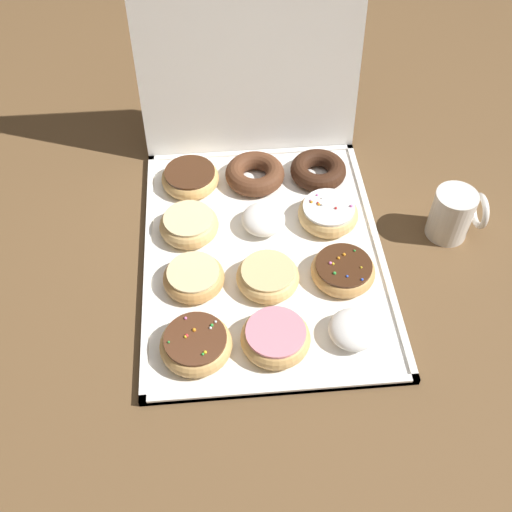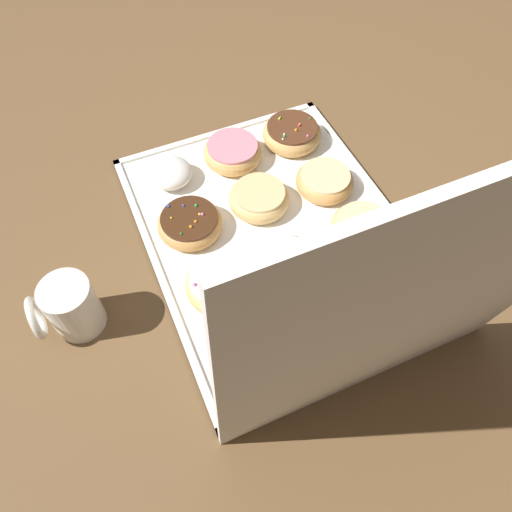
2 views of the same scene
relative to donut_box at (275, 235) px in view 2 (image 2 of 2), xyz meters
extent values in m
plane|color=brown|center=(0.00, 0.00, -0.01)|extent=(3.00, 3.00, 0.00)
cube|color=white|center=(0.00, 0.00, 0.00)|extent=(0.44, 0.57, 0.01)
cube|color=white|center=(0.00, -0.28, 0.00)|extent=(0.44, 0.01, 0.01)
cube|color=white|center=(0.00, 0.28, 0.00)|extent=(0.44, 0.01, 0.01)
cube|color=white|center=(-0.21, 0.00, 0.00)|extent=(0.01, 0.57, 0.01)
cube|color=white|center=(0.21, 0.00, 0.00)|extent=(0.01, 0.57, 0.01)
cube|color=white|center=(0.00, 0.32, 0.26)|extent=(0.44, 0.08, 0.53)
torus|color=tan|center=(-0.13, -0.20, 0.02)|extent=(0.12, 0.12, 0.04)
cylinder|color=#59331E|center=(-0.13, -0.20, 0.04)|extent=(0.10, 0.10, 0.01)
sphere|color=white|center=(-0.09, -0.17, 0.04)|extent=(0.00, 0.00, 0.00)
sphere|color=red|center=(-0.14, -0.19, 0.04)|extent=(0.01, 0.01, 0.01)
sphere|color=white|center=(-0.10, -0.18, 0.04)|extent=(0.00, 0.00, 0.00)
sphere|color=green|center=(-0.17, -0.20, 0.04)|extent=(0.00, 0.00, 0.00)
sphere|color=orange|center=(-0.13, -0.18, 0.04)|extent=(0.01, 0.01, 0.01)
sphere|color=green|center=(-0.12, -0.23, 0.04)|extent=(0.00, 0.00, 0.00)
sphere|color=yellow|center=(-0.14, -0.20, 0.04)|extent=(0.00, 0.00, 0.00)
sphere|color=green|center=(-0.10, -0.18, 0.04)|extent=(0.01, 0.01, 0.01)
sphere|color=pink|center=(-0.14, -0.16, 0.04)|extent=(0.00, 0.00, 0.00)
sphere|color=yellow|center=(-0.11, -0.23, 0.04)|extent=(0.01, 0.01, 0.01)
torus|color=tan|center=(0.00, -0.20, 0.02)|extent=(0.11, 0.11, 0.04)
cylinder|color=pink|center=(0.00, -0.20, 0.04)|extent=(0.10, 0.10, 0.01)
ellipsoid|color=white|center=(0.13, -0.19, 0.02)|extent=(0.08, 0.08, 0.04)
torus|color=tan|center=(-0.13, -0.06, 0.02)|extent=(0.11, 0.11, 0.03)
cylinder|color=beige|center=(-0.13, -0.06, 0.04)|extent=(0.09, 0.09, 0.01)
torus|color=#E5B770|center=(0.00, -0.07, 0.02)|extent=(0.11, 0.11, 0.04)
cylinder|color=#EACC8C|center=(0.00, -0.07, 0.04)|extent=(0.09, 0.09, 0.01)
torus|color=tan|center=(0.13, -0.07, 0.02)|extent=(0.11, 0.11, 0.03)
cylinder|color=#472816|center=(0.13, -0.07, 0.04)|extent=(0.10, 0.10, 0.01)
sphere|color=blue|center=(0.16, -0.10, 0.04)|extent=(0.00, 0.00, 0.00)
sphere|color=yellow|center=(0.11, -0.07, 0.04)|extent=(0.00, 0.00, 0.00)
sphere|color=orange|center=(0.14, -0.05, 0.04)|extent=(0.01, 0.01, 0.01)
sphere|color=yellow|center=(0.16, -0.08, 0.04)|extent=(0.00, 0.00, 0.00)
sphere|color=blue|center=(0.13, -0.10, 0.04)|extent=(0.00, 0.00, 0.00)
sphere|color=pink|center=(0.11, -0.06, 0.04)|extent=(0.01, 0.01, 0.01)
sphere|color=green|center=(0.16, -0.04, 0.04)|extent=(0.00, 0.00, 0.00)
sphere|color=green|center=(0.11, -0.09, 0.04)|extent=(0.01, 0.01, 0.01)
sphere|color=orange|center=(0.13, -0.05, 0.04)|extent=(0.01, 0.01, 0.01)
torus|color=#E5B770|center=(-0.14, 0.06, 0.02)|extent=(0.11, 0.11, 0.04)
cylinder|color=beige|center=(-0.14, 0.06, 0.04)|extent=(0.09, 0.09, 0.01)
ellipsoid|color=white|center=(0.01, 0.07, 0.03)|extent=(0.08, 0.08, 0.04)
torus|color=#E5B770|center=(0.13, 0.07, 0.02)|extent=(0.12, 0.12, 0.04)
cylinder|color=white|center=(0.13, 0.07, 0.04)|extent=(0.10, 0.10, 0.01)
sphere|color=white|center=(0.12, 0.09, 0.05)|extent=(0.00, 0.00, 0.00)
sphere|color=pink|center=(0.10, 0.09, 0.05)|extent=(0.00, 0.00, 0.00)
sphere|color=pink|center=(0.11, 0.10, 0.05)|extent=(0.00, 0.00, 0.00)
sphere|color=red|center=(0.14, 0.06, 0.05)|extent=(0.01, 0.01, 0.01)
sphere|color=pink|center=(0.17, 0.07, 0.05)|extent=(0.01, 0.01, 0.01)
sphere|color=white|center=(0.12, 0.07, 0.05)|extent=(0.01, 0.01, 0.01)
sphere|color=red|center=(0.11, 0.08, 0.05)|extent=(0.01, 0.01, 0.01)
sphere|color=orange|center=(0.10, 0.08, 0.05)|extent=(0.01, 0.01, 0.01)
sphere|color=orange|center=(0.11, 0.08, 0.05)|extent=(0.01, 0.01, 0.01)
torus|color=tan|center=(-0.13, 0.20, 0.02)|extent=(0.12, 0.12, 0.03)
cylinder|color=#472816|center=(-0.13, 0.20, 0.04)|extent=(0.10, 0.10, 0.01)
torus|color=#59331E|center=(0.00, 0.20, 0.02)|extent=(0.12, 0.12, 0.04)
torus|color=#381E11|center=(0.13, 0.20, 0.02)|extent=(0.11, 0.11, 0.04)
cylinder|color=white|center=(0.35, 0.03, 0.04)|extent=(0.08, 0.08, 0.10)
cylinder|color=black|center=(0.35, 0.03, 0.09)|extent=(0.07, 0.07, 0.01)
torus|color=white|center=(0.40, 0.03, 0.05)|extent=(0.01, 0.07, 0.07)
camera|label=1|loc=(-0.08, -0.73, 0.86)|focal=42.81mm
camera|label=2|loc=(0.24, 0.46, 0.70)|focal=34.61mm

